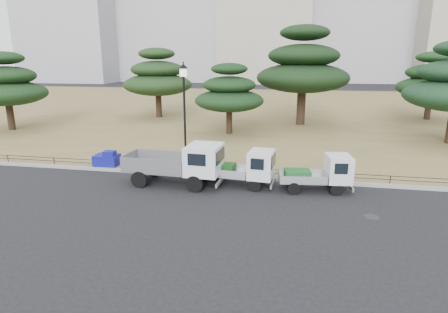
% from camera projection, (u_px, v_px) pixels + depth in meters
% --- Properties ---
extents(ground, '(220.00, 220.00, 0.00)m').
position_uv_depth(ground, '(216.00, 195.00, 16.91)').
color(ground, black).
extents(lawn, '(120.00, 56.00, 0.15)m').
position_uv_depth(lawn, '(268.00, 108.00, 45.96)').
color(lawn, olive).
rests_on(lawn, ground).
extents(curb, '(120.00, 0.25, 0.16)m').
position_uv_depth(curb, '(226.00, 176.00, 19.36)').
color(curb, gray).
rests_on(curb, ground).
extents(truck_large, '(4.78, 2.09, 2.05)m').
position_uv_depth(truck_large, '(179.00, 162.00, 18.07)').
color(truck_large, black).
rests_on(truck_large, ground).
extents(truck_kei_front, '(3.50, 1.74, 1.79)m').
position_uv_depth(truck_kei_front, '(244.00, 168.00, 17.94)').
color(truck_kei_front, black).
rests_on(truck_kei_front, ground).
extents(truck_kei_rear, '(3.39, 1.77, 1.70)m').
position_uv_depth(truck_kei_rear, '(320.00, 173.00, 17.31)').
color(truck_kei_rear, black).
rests_on(truck_kei_rear, ground).
extents(street_lamp, '(0.50, 0.50, 5.60)m').
position_uv_depth(street_lamp, '(184.00, 100.00, 19.08)').
color(street_lamp, black).
rests_on(street_lamp, lawn).
extents(pipe_fence, '(38.00, 0.04, 0.40)m').
position_uv_depth(pipe_fence, '(227.00, 169.00, 19.41)').
color(pipe_fence, black).
rests_on(pipe_fence, lawn).
extents(tarp_pile, '(1.35, 1.01, 0.87)m').
position_uv_depth(tarp_pile, '(107.00, 159.00, 21.02)').
color(tarp_pile, '#12148D').
rests_on(tarp_pile, lawn).
extents(manhole, '(0.60, 0.60, 0.01)m').
position_uv_depth(manhole, '(372.00, 217.00, 14.58)').
color(manhole, '#2D2D30').
rests_on(manhole, ground).
extents(pine_west_far, '(6.36, 6.36, 6.43)m').
position_uv_depth(pine_west_far, '(6.00, 85.00, 30.79)').
color(pine_west_far, black).
rests_on(pine_west_far, lawn).
extents(pine_west_near, '(6.90, 6.90, 6.90)m').
position_uv_depth(pine_west_near, '(158.00, 78.00, 37.62)').
color(pine_west_near, black).
rests_on(pine_west_near, lawn).
extents(pine_center_left, '(5.44, 5.44, 5.53)m').
position_uv_depth(pine_center_left, '(229.00, 93.00, 29.28)').
color(pine_center_left, black).
rests_on(pine_center_left, lawn).
extents(pine_center_right, '(8.21, 8.21, 8.71)m').
position_uv_depth(pine_center_right, '(303.00, 68.00, 33.05)').
color(pine_center_right, black).
rests_on(pine_center_right, lawn).
extents(pine_east_far, '(6.49, 6.49, 6.52)m').
position_uv_depth(pine_east_far, '(432.00, 81.00, 36.15)').
color(pine_east_far, black).
rests_on(pine_east_far, lawn).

